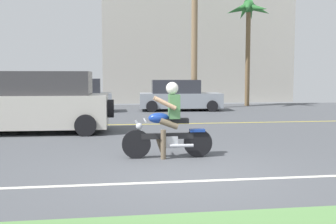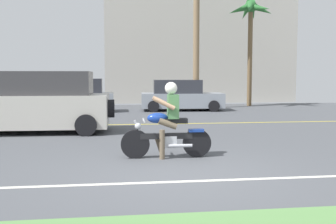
{
  "view_description": "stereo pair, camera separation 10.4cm",
  "coord_description": "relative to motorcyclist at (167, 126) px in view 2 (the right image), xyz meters",
  "views": [
    {
      "loc": [
        -1.29,
        -7.05,
        1.76
      ],
      "look_at": [
        0.32,
        4.09,
        0.76
      ],
      "focal_mm": 43.53,
      "sensor_mm": 36.0,
      "label": 1
    },
    {
      "loc": [
        -1.19,
        -7.07,
        1.76
      ],
      "look_at": [
        0.32,
        4.09,
        0.76
      ],
      "focal_mm": 43.53,
      "sensor_mm": 36.0,
      "label": 2
    }
  ],
  "objects": [
    {
      "name": "ground",
      "position": [
        0.05,
        1.47,
        -0.71
      ],
      "size": [
        56.0,
        30.0,
        0.04
      ],
      "primitive_type": "cube",
      "color": "#4C4F54"
    },
    {
      "name": "lane_line_near",
      "position": [
        0.05,
        -2.02,
        -0.69
      ],
      "size": [
        50.4,
        0.12,
        0.01
      ],
      "primitive_type": "cube",
      "color": "silver",
      "rests_on": "ground"
    },
    {
      "name": "lane_line_far",
      "position": [
        0.05,
        6.16,
        -0.69
      ],
      "size": [
        50.4,
        0.12,
        0.01
      ],
      "primitive_type": "cube",
      "color": "yellow",
      "rests_on": "ground"
    },
    {
      "name": "motorcyclist",
      "position": [
        0.0,
        0.0,
        0.0
      ],
      "size": [
        1.95,
        0.64,
        1.63
      ],
      "color": "black",
      "rests_on": "ground"
    },
    {
      "name": "suv_nearby",
      "position": [
        -3.44,
        4.52,
        0.23
      ],
      "size": [
        4.57,
        2.29,
        1.9
      ],
      "color": "beige",
      "rests_on": "ground"
    },
    {
      "name": "parked_car_1",
      "position": [
        -2.88,
        11.79,
        0.07
      ],
      "size": [
        3.65,
        1.86,
        1.63
      ],
      "color": "#8C939E",
      "rests_on": "ground"
    },
    {
      "name": "parked_car_2",
      "position": [
        2.29,
        11.95,
        0.04
      ],
      "size": [
        4.26,
        2.22,
        1.56
      ],
      "color": "#8C939E",
      "rests_on": "ground"
    },
    {
      "name": "palm_tree_0",
      "position": [
        6.83,
        14.6,
        4.57
      ],
      "size": [
        2.68,
        2.63,
        6.24
      ],
      "color": "brown",
      "rests_on": "ground"
    },
    {
      "name": "building_far",
      "position": [
        4.73,
        19.47,
        2.71
      ],
      "size": [
        12.75,
        4.0,
        6.81
      ],
      "primitive_type": "cube",
      "color": "#BCB7AD",
      "rests_on": "ground"
    }
  ]
}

